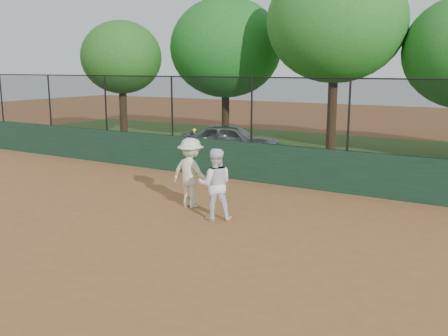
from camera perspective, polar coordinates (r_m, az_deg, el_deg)
The scene contains 10 objects.
ground at distance 10.51m, azimuth -10.06°, elevation -8.03°, with size 80.00×80.00×0.00m, color #9E5F33.
back_wall at distance 15.22m, azimuth 4.77°, elevation 0.52°, with size 26.00×0.20×1.20m, color #193824.
grass_strip at distance 20.80m, azimuth 12.08°, elevation 1.58°, with size 36.00×12.00×0.01m, color #31531A.
parked_car at distance 19.51m, azimuth 0.80°, elevation 3.14°, with size 1.56×3.88×1.32m, color #9DA2A6.
player_second at distance 11.45m, azimuth -1.04°, elevation -1.87°, with size 0.81×0.63×1.67m, color white.
player_main at distance 12.50m, azimuth -3.81°, elevation -0.55°, with size 1.20×0.76×2.04m.
fence_assembly at distance 15.01m, azimuth 4.78°, elevation 6.67°, with size 26.00×0.06×2.00m.
tree_0 at distance 24.05m, azimuth -11.67°, elevation 12.25°, with size 3.86×3.51×5.60m.
tree_1 at distance 23.16m, azimuth 0.18°, elevation 13.57°, with size 5.18×4.71×6.59m.
tree_2 at distance 19.97m, azimuth 12.65°, elevation 15.98°, with size 5.31×4.82×7.45m.
Camera 1 is at (6.57, -7.43, 3.47)m, focal length 40.00 mm.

